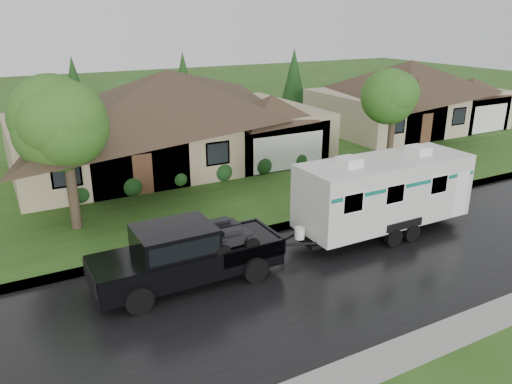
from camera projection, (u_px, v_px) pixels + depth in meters
ground at (248, 264)px, 18.53m from camera, size 140.00×140.00×0.00m
road at (276, 289)px, 16.87m from camera, size 140.00×8.00×0.01m
curb at (223, 240)px, 20.37m from camera, size 140.00×0.50×0.15m
lawn at (136, 163)px, 30.92m from camera, size 140.00×26.00×0.15m
house_main at (174, 106)px, 29.81m from camera, size 19.44×10.80×6.90m
house_neighbor at (413, 88)px, 39.32m from camera, size 15.12×9.72×6.45m
tree_left_green at (64, 126)px, 19.91m from camera, size 3.83×3.83×6.34m
tree_right_green at (395, 96)px, 29.74m from camera, size 3.50×3.50×5.79m
shrub_row at (201, 174)px, 26.91m from camera, size 13.60×1.00×1.00m
pickup_truck at (184, 252)px, 16.91m from camera, size 6.45×2.45×2.15m
travel_trailer at (384, 191)px, 20.63m from camera, size 7.95×2.79×3.57m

